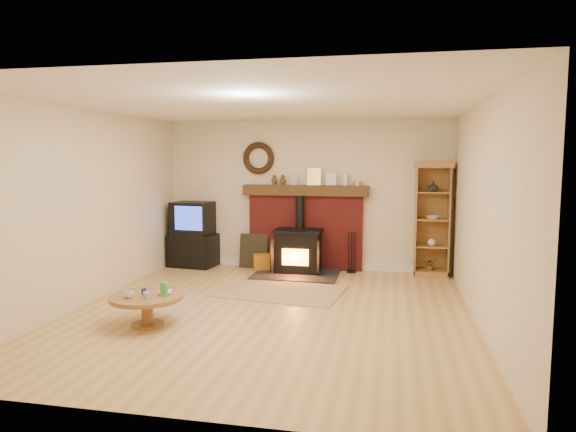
% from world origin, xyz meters
% --- Properties ---
extents(ground, '(5.50, 5.50, 0.00)m').
position_xyz_m(ground, '(0.00, 0.00, 0.00)').
color(ground, tan).
rests_on(ground, ground).
extents(room_shell, '(5.02, 5.52, 2.61)m').
position_xyz_m(room_shell, '(-0.02, 0.09, 1.72)').
color(room_shell, beige).
rests_on(room_shell, ground).
extents(chimney_breast, '(2.20, 0.22, 1.78)m').
position_xyz_m(chimney_breast, '(0.00, 2.67, 0.80)').
color(chimney_breast, maroon).
rests_on(chimney_breast, ground).
extents(wood_stove, '(1.40, 1.00, 1.31)m').
position_xyz_m(wood_stove, '(-0.06, 2.27, 0.36)').
color(wood_stove, black).
rests_on(wood_stove, ground).
extents(area_rug, '(1.91, 1.43, 0.01)m').
position_xyz_m(area_rug, '(-0.09, 1.01, 0.01)').
color(area_rug, brown).
rests_on(area_rug, ground).
extents(tv_unit, '(0.86, 0.64, 1.17)m').
position_xyz_m(tv_unit, '(-2.02, 2.47, 0.56)').
color(tv_unit, black).
rests_on(tv_unit, ground).
extents(curio_cabinet, '(0.61, 0.44, 1.89)m').
position_xyz_m(curio_cabinet, '(2.14, 2.55, 0.95)').
color(curio_cabinet, brown).
rests_on(curio_cabinet, ground).
extents(firelog_box, '(0.51, 0.42, 0.28)m').
position_xyz_m(firelog_box, '(-0.64, 2.40, 0.14)').
color(firelog_box, gold).
rests_on(firelog_box, ground).
extents(leaning_painting, '(0.51, 0.14, 0.61)m').
position_xyz_m(leaning_painting, '(-0.91, 2.55, 0.31)').
color(leaning_painting, black).
rests_on(leaning_painting, ground).
extents(fire_tools, '(0.16, 0.16, 0.70)m').
position_xyz_m(fire_tools, '(0.83, 2.50, 0.13)').
color(fire_tools, black).
rests_on(fire_tools, ground).
extents(coffee_table, '(0.85, 0.85, 0.53)m').
position_xyz_m(coffee_table, '(-1.28, -0.80, 0.30)').
color(coffee_table, brown).
rests_on(coffee_table, ground).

